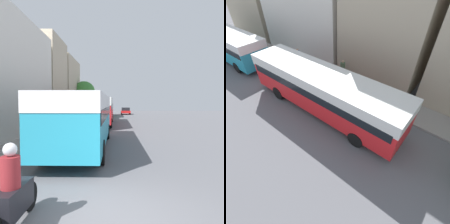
# 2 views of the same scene
# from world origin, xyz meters

# --- Properties ---
(ground_plane) EXTENTS (120.00, 120.00, 0.00)m
(ground_plane) POSITION_xyz_m (0.00, 0.00, 0.00)
(ground_plane) COLOR slate
(building_far_terrace) EXTENTS (6.32, 6.57, 9.75)m
(building_far_terrace) POSITION_xyz_m (-9.36, 20.56, 4.88)
(building_far_terrace) COLOR #BCAD93
(building_far_terrace) RESTS_ON ground_plane
(building_end_row) EXTENTS (6.60, 9.18, 9.09)m
(building_end_row) POSITION_xyz_m (-9.50, 29.06, 4.54)
(building_end_row) COLOR #BCAD93
(building_end_row) RESTS_ON ground_plane
(bus_lead) EXTENTS (2.59, 9.85, 2.86)m
(bus_lead) POSITION_xyz_m (-1.64, 7.15, 1.87)
(bus_lead) COLOR teal
(bus_lead) RESTS_ON ground_plane
(bus_following) EXTENTS (2.61, 11.37, 2.93)m
(bus_following) POSITION_xyz_m (-1.60, 19.80, 1.91)
(bus_following) COLOR red
(bus_following) RESTS_ON ground_plane
(bus_third_in_line) EXTENTS (2.50, 9.45, 3.09)m
(bus_third_in_line) POSITION_xyz_m (-1.92, 33.74, 2.00)
(bus_third_in_line) COLOR #2D8447
(bus_third_in_line) RESTS_ON ground_plane
(motorcycle_behind_lead) EXTENTS (0.39, 2.24, 1.73)m
(motorcycle_behind_lead) POSITION_xyz_m (-1.88, -0.38, 0.68)
(motorcycle_behind_lead) COLOR black
(motorcycle_behind_lead) RESTS_ON ground_plane
(car_crossing) EXTENTS (1.92, 3.94, 1.41)m
(car_crossing) POSITION_xyz_m (2.04, 40.47, 0.74)
(car_crossing) COLOR red
(car_crossing) RESTS_ON ground_plane
(pedestrian_near_curb) EXTENTS (0.35, 0.35, 1.60)m
(pedestrian_near_curb) POSITION_xyz_m (-4.86, 13.62, 0.97)
(pedestrian_near_curb) COLOR #232838
(pedestrian_near_curb) RESTS_ON sidewalk
(pedestrian_walking_away) EXTENTS (0.39, 0.39, 1.68)m
(pedestrian_walking_away) POSITION_xyz_m (-5.52, 18.42, 1.00)
(pedestrian_walking_away) COLOR #232838
(pedestrian_walking_away) RESTS_ON sidewalk
(street_tree) EXTENTS (3.66, 3.66, 5.83)m
(street_tree) POSITION_xyz_m (-5.21, 31.72, 4.13)
(street_tree) COLOR brown
(street_tree) RESTS_ON sidewalk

